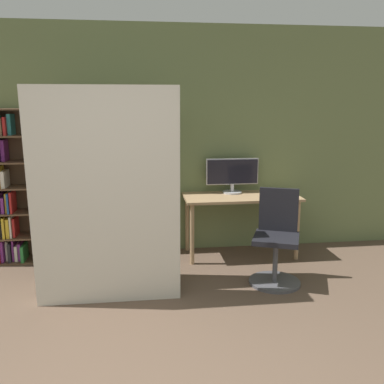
% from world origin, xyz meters
% --- Properties ---
extents(wall_back, '(8.00, 0.06, 2.70)m').
position_xyz_m(wall_back, '(0.00, 3.41, 1.35)').
color(wall_back, '#6B7A4C').
rests_on(wall_back, ground).
extents(desk, '(1.35, 0.59, 0.73)m').
position_xyz_m(desk, '(1.34, 3.09, 0.63)').
color(desk, tan).
rests_on(desk, ground).
extents(monitor, '(0.64, 0.24, 0.42)m').
position_xyz_m(monitor, '(1.26, 3.25, 0.96)').
color(monitor, '#B7B7BC').
rests_on(monitor, desk).
extents(office_chair, '(0.57, 0.57, 0.95)m').
position_xyz_m(office_chair, '(1.51, 2.26, 0.39)').
color(office_chair, '#4C4C51').
rests_on(office_chair, ground).
extents(bookshelf, '(0.77, 0.34, 1.74)m').
position_xyz_m(bookshelf, '(-1.20, 3.24, 0.84)').
color(bookshelf, brown).
rests_on(bookshelf, ground).
extents(mattress_near, '(1.30, 0.29, 1.96)m').
position_xyz_m(mattress_near, '(-0.14, 2.06, 0.98)').
color(mattress_near, beige).
rests_on(mattress_near, ground).
extents(mattress_far, '(1.30, 0.28, 1.96)m').
position_xyz_m(mattress_far, '(-0.14, 2.43, 0.98)').
color(mattress_far, beige).
rests_on(mattress_far, ground).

